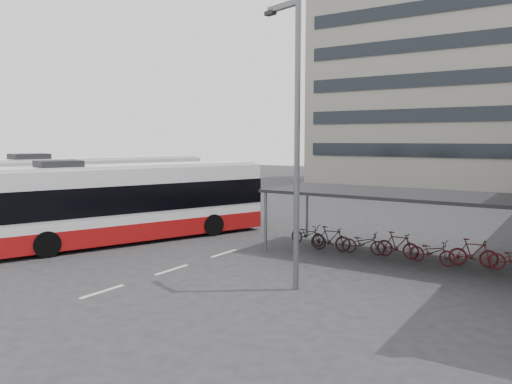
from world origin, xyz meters
The scene contains 10 objects.
ground centered at (0.00, 0.00, 0.00)m, with size 120.00×120.00×0.00m, color #28282B.
bike_shelter centered at (8.50, 3.00, 1.36)m, with size 10.00×4.00×2.54m.
office_block centered at (6.00, 36.00, 12.50)m, with size 30.00×15.00×25.00m, color gray.
road_markings centered at (2.50, -3.00, 0.01)m, with size 0.15×7.60×0.01m.
bus_main centered at (-2.55, -0.14, 1.70)m, with size 6.88×12.55×3.67m.
bus_teal centered at (-8.57, 2.43, 1.76)m, with size 6.24×13.10×3.80m.
pedestrian centered at (-1.58, 0.28, 0.86)m, with size 0.63×0.41×1.72m, color black.
lamp_post centered at (7.10, -2.60, 4.87)m, with size 1.46×0.61×8.53m.
sign_totem_mid centered at (-11.46, 0.73, 1.35)m, with size 0.56×0.30×2.61m.
sign_totem_north centered at (-14.04, 8.13, 1.31)m, with size 0.54×0.27×2.53m.
Camera 1 is at (14.28, -15.55, 4.51)m, focal length 35.00 mm.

